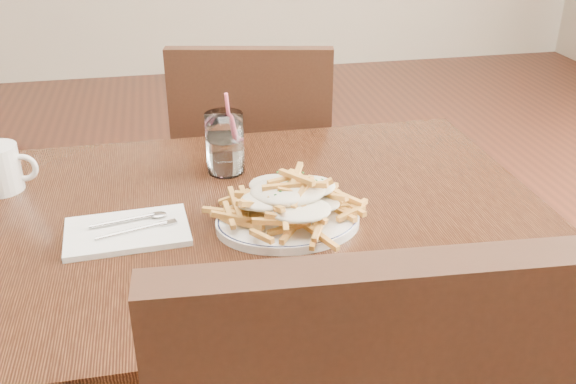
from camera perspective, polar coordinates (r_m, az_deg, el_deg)
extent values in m
cube|color=black|center=(1.24, -4.44, -2.69)|extent=(1.20, 0.80, 0.04)
cylinder|color=black|center=(1.78, -23.58, -9.20)|extent=(0.05, 0.05, 0.71)
cylinder|color=black|center=(1.86, 11.68, -5.73)|extent=(0.05, 0.05, 0.71)
cube|color=black|center=(2.02, -2.81, 0.47)|extent=(0.51, 0.51, 0.04)
cube|color=black|center=(1.74, -3.29, 5.13)|extent=(0.43, 0.13, 0.47)
cylinder|color=black|center=(2.29, 2.14, -2.61)|extent=(0.04, 0.04, 0.42)
cylinder|color=black|center=(2.30, -7.06, -2.59)|extent=(0.04, 0.04, 0.42)
cylinder|color=black|center=(1.98, 2.48, -7.92)|extent=(0.04, 0.04, 0.42)
cylinder|color=black|center=(2.00, -8.24, -7.83)|extent=(0.04, 0.04, 0.42)
torus|color=black|center=(1.18, 0.00, -2.45)|extent=(0.28, 0.28, 0.01)
ellipsoid|color=white|center=(1.15, 0.00, 0.29)|extent=(0.21, 0.18, 0.03)
cube|color=white|center=(1.19, -14.10, -3.42)|extent=(0.23, 0.16, 0.01)
cylinder|color=white|center=(1.37, -5.63, 4.35)|extent=(0.08, 0.08, 0.13)
cylinder|color=white|center=(1.38, -5.58, 3.31)|extent=(0.07, 0.07, 0.07)
cylinder|color=#F35C7C|center=(1.37, -5.17, 5.55)|extent=(0.02, 0.04, 0.17)
torus|color=white|center=(1.40, -22.47, 2.01)|extent=(0.06, 0.02, 0.06)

